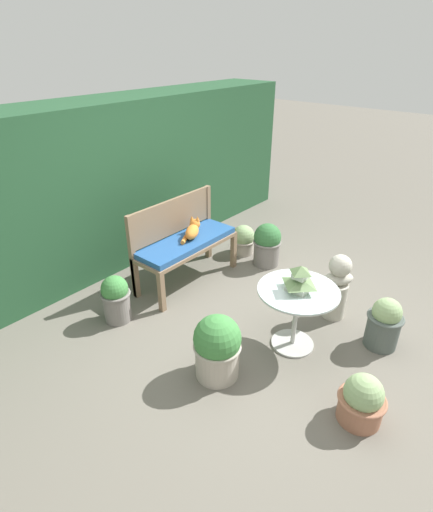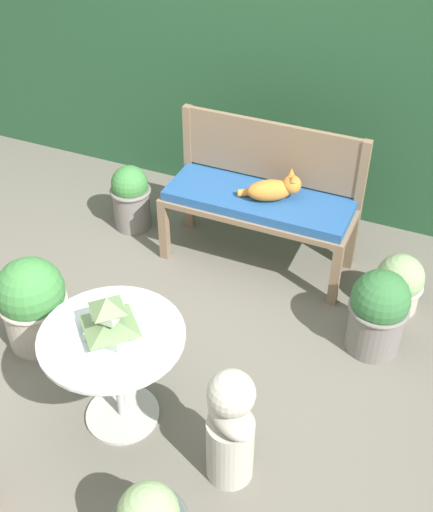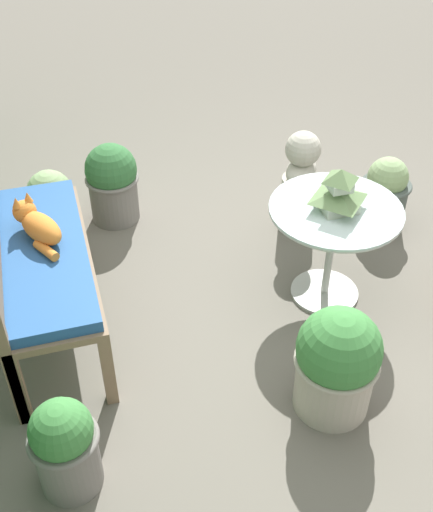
{
  "view_description": "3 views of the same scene",
  "coord_description": "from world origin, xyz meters",
  "px_view_note": "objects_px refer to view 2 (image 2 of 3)",
  "views": [
    {
      "loc": [
        -2.71,
        -1.72,
        2.61
      ],
      "look_at": [
        0.01,
        0.58,
        0.65
      ],
      "focal_mm": 28.0,
      "sensor_mm": 36.0,
      "label": 1
    },
    {
      "loc": [
        1.41,
        -2.2,
        2.9
      ],
      "look_at": [
        0.3,
        0.35,
        0.69
      ],
      "focal_mm": 45.0,
      "sensor_mm": 36.0,
      "label": 2
    },
    {
      "loc": [
        -2.53,
        1.08,
        2.63
      ],
      "look_at": [
        0.06,
        0.32,
        0.44
      ],
      "focal_mm": 45.0,
      "sensor_mm": 36.0,
      "label": 3
    }
  ],
  "objects_px": {
    "pagoda_birdhouse": "(109,319)",
    "potted_plant_table_near": "(378,311)",
    "cat": "(274,189)",
    "potted_plant_hedge_corner": "(33,303)",
    "garden_bench": "(258,206)",
    "garden_bust": "(231,427)",
    "potted_plant_bench_right": "(399,284)",
    "patio_table": "(114,353)",
    "potted_plant_path_edge": "(131,197)"
  },
  "relations": [
    {
      "from": "garden_bench",
      "to": "pagoda_birdhouse",
      "type": "height_order",
      "value": "pagoda_birdhouse"
    },
    {
      "from": "pagoda_birdhouse",
      "to": "potted_plant_bench_right",
      "type": "xyz_separation_m",
      "value": [
        1.2,
        1.5,
        -0.54
      ]
    },
    {
      "from": "cat",
      "to": "pagoda_birdhouse",
      "type": "relative_size",
      "value": 1.59
    },
    {
      "from": "patio_table",
      "to": "pagoda_birdhouse",
      "type": "xyz_separation_m",
      "value": [
        -0.0,
        0.0,
        0.24
      ]
    },
    {
      "from": "garden_bench",
      "to": "garden_bust",
      "type": "distance_m",
      "value": 1.74
    },
    {
      "from": "pagoda_birdhouse",
      "to": "potted_plant_path_edge",
      "type": "relative_size",
      "value": 0.5
    },
    {
      "from": "potted_plant_table_near",
      "to": "cat",
      "type": "bearing_deg",
      "value": 149.57
    },
    {
      "from": "cat",
      "to": "patio_table",
      "type": "distance_m",
      "value": 1.61
    },
    {
      "from": "garden_bench",
      "to": "garden_bust",
      "type": "relative_size",
      "value": 1.8
    },
    {
      "from": "pagoda_birdhouse",
      "to": "potted_plant_path_edge",
      "type": "distance_m",
      "value": 1.87
    },
    {
      "from": "pagoda_birdhouse",
      "to": "potted_plant_table_near",
      "type": "bearing_deg",
      "value": 43.34
    },
    {
      "from": "cat",
      "to": "pagoda_birdhouse",
      "type": "distance_m",
      "value": 1.61
    },
    {
      "from": "patio_table",
      "to": "potted_plant_path_edge",
      "type": "relative_size",
      "value": 1.43
    },
    {
      "from": "garden_bench",
      "to": "cat",
      "type": "height_order",
      "value": "cat"
    },
    {
      "from": "potted_plant_path_edge",
      "to": "potted_plant_table_near",
      "type": "xyz_separation_m",
      "value": [
        1.98,
        -0.53,
        0.03
      ]
    },
    {
      "from": "potted_plant_hedge_corner",
      "to": "potted_plant_path_edge",
      "type": "height_order",
      "value": "potted_plant_hedge_corner"
    },
    {
      "from": "garden_bench",
      "to": "potted_plant_bench_right",
      "type": "height_order",
      "value": "garden_bench"
    },
    {
      "from": "cat",
      "to": "garden_bust",
      "type": "height_order",
      "value": "cat"
    },
    {
      "from": "garden_bench",
      "to": "potted_plant_hedge_corner",
      "type": "bearing_deg",
      "value": -127.0
    },
    {
      "from": "patio_table",
      "to": "potted_plant_bench_right",
      "type": "xyz_separation_m",
      "value": [
        1.2,
        1.5,
        -0.3
      ]
    },
    {
      "from": "potted_plant_table_near",
      "to": "garden_bust",
      "type": "bearing_deg",
      "value": -111.68
    },
    {
      "from": "garden_bench",
      "to": "potted_plant_table_near",
      "type": "bearing_deg",
      "value": -27.45
    },
    {
      "from": "garden_bench",
      "to": "potted_plant_table_near",
      "type": "height_order",
      "value": "potted_plant_table_near"
    },
    {
      "from": "cat",
      "to": "potted_plant_hedge_corner",
      "type": "bearing_deg",
      "value": -159.29
    },
    {
      "from": "garden_bench",
      "to": "potted_plant_hedge_corner",
      "type": "relative_size",
      "value": 2.16
    },
    {
      "from": "garden_bust",
      "to": "potted_plant_table_near",
      "type": "distance_m",
      "value": 1.26
    },
    {
      "from": "potted_plant_hedge_corner",
      "to": "potted_plant_table_near",
      "type": "height_order",
      "value": "potted_plant_hedge_corner"
    },
    {
      "from": "pagoda_birdhouse",
      "to": "potted_plant_path_edge",
      "type": "xyz_separation_m",
      "value": [
        -0.84,
        1.61,
        -0.47
      ]
    },
    {
      "from": "garden_bench",
      "to": "potted_plant_hedge_corner",
      "type": "xyz_separation_m",
      "value": [
        -0.95,
        -1.27,
        -0.17
      ]
    },
    {
      "from": "cat",
      "to": "potted_plant_hedge_corner",
      "type": "xyz_separation_m",
      "value": [
        -1.06,
        -1.27,
        -0.34
      ]
    },
    {
      "from": "garden_bench",
      "to": "garden_bust",
      "type": "bearing_deg",
      "value": -73.55
    },
    {
      "from": "potted_plant_path_edge",
      "to": "potted_plant_table_near",
      "type": "relative_size",
      "value": 0.91
    },
    {
      "from": "patio_table",
      "to": "potted_plant_bench_right",
      "type": "distance_m",
      "value": 1.94
    },
    {
      "from": "potted_plant_table_near",
      "to": "patio_table",
      "type": "bearing_deg",
      "value": -136.66
    },
    {
      "from": "cat",
      "to": "potted_plant_table_near",
      "type": "relative_size",
      "value": 0.72
    },
    {
      "from": "potted_plant_hedge_corner",
      "to": "potted_plant_table_near",
      "type": "relative_size",
      "value": 1.07
    },
    {
      "from": "garden_bust",
      "to": "cat",
      "type": "bearing_deg",
      "value": 140.97
    },
    {
      "from": "potted_plant_bench_right",
      "to": "potted_plant_path_edge",
      "type": "relative_size",
      "value": 0.78
    },
    {
      "from": "cat",
      "to": "potted_plant_path_edge",
      "type": "distance_m",
      "value": 1.19
    },
    {
      "from": "potted_plant_bench_right",
      "to": "garden_bench",
      "type": "bearing_deg",
      "value": 175.66
    },
    {
      "from": "cat",
      "to": "potted_plant_bench_right",
      "type": "bearing_deg",
      "value": -34.53
    },
    {
      "from": "garden_bench",
      "to": "patio_table",
      "type": "relative_size",
      "value": 1.76
    },
    {
      "from": "garden_bust",
      "to": "patio_table",
      "type": "bearing_deg",
      "value": -149.39
    },
    {
      "from": "garden_bench",
      "to": "potted_plant_path_edge",
      "type": "relative_size",
      "value": 2.53
    },
    {
      "from": "pagoda_birdhouse",
      "to": "potted_plant_hedge_corner",
      "type": "distance_m",
      "value": 0.93
    },
    {
      "from": "garden_bench",
      "to": "pagoda_birdhouse",
      "type": "relative_size",
      "value": 5.06
    },
    {
      "from": "garden_bust",
      "to": "potted_plant_hedge_corner",
      "type": "height_order",
      "value": "garden_bust"
    },
    {
      "from": "potted_plant_bench_right",
      "to": "potted_plant_hedge_corner",
      "type": "height_order",
      "value": "potted_plant_hedge_corner"
    },
    {
      "from": "potted_plant_bench_right",
      "to": "patio_table",
      "type": "bearing_deg",
      "value": -128.72
    },
    {
      "from": "potted_plant_bench_right",
      "to": "potted_plant_path_edge",
      "type": "height_order",
      "value": "potted_plant_path_edge"
    }
  ]
}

